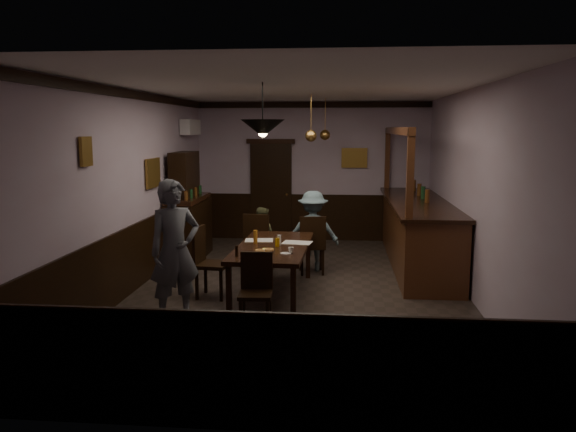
# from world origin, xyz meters

# --- Properties ---
(room) EXTENTS (5.01, 8.01, 3.01)m
(room) POSITION_xyz_m (0.00, 0.00, 1.50)
(room) COLOR #2D2621
(room) RESTS_ON ground
(dining_table) EXTENTS (1.07, 2.23, 0.75)m
(dining_table) POSITION_xyz_m (-0.35, -0.25, 0.69)
(dining_table) COLOR black
(dining_table) RESTS_ON ground
(chair_far_left) EXTENTS (0.49, 0.49, 1.02)m
(chair_far_left) POSITION_xyz_m (-0.76, 1.03, 0.56)
(chair_far_left) COLOR black
(chair_far_left) RESTS_ON ground
(chair_far_right) EXTENTS (0.49, 0.49, 1.00)m
(chair_far_right) POSITION_xyz_m (0.16, 1.00, 0.55)
(chair_far_right) COLOR black
(chair_far_right) RESTS_ON ground
(chair_near) EXTENTS (0.42, 0.42, 0.92)m
(chair_near) POSITION_xyz_m (-0.40, -1.57, 0.50)
(chair_near) COLOR black
(chair_near) RESTS_ON ground
(chair_side) EXTENTS (0.49, 0.49, 1.03)m
(chair_side) POSITION_xyz_m (-1.29, -0.41, 0.56)
(chair_side) COLOR black
(chair_side) RESTS_ON ground
(person_standing) EXTENTS (0.79, 0.75, 1.81)m
(person_standing) POSITION_xyz_m (-1.44, -1.46, 0.90)
(person_standing) COLOR #555861
(person_standing) RESTS_ON ground
(person_seated_left) EXTENTS (0.63, 0.56, 1.08)m
(person_seated_left) POSITION_xyz_m (-0.74, 1.32, 0.54)
(person_seated_left) COLOR #4E5030
(person_seated_left) RESTS_ON ground
(person_seated_right) EXTENTS (0.91, 0.55, 1.38)m
(person_seated_right) POSITION_xyz_m (0.15, 1.29, 0.69)
(person_seated_right) COLOR slate
(person_seated_right) RESTS_ON ground
(newspaper_left) EXTENTS (0.45, 0.34, 0.01)m
(newspaper_left) POSITION_xyz_m (-0.60, 0.07, 0.75)
(newspaper_left) COLOR silver
(newspaper_left) RESTS_ON dining_table
(newspaper_right) EXTENTS (0.46, 0.35, 0.01)m
(newspaper_right) POSITION_xyz_m (-0.01, -0.06, 0.75)
(newspaper_right) COLOR silver
(newspaper_right) RESTS_ON dining_table
(napkin) EXTENTS (0.15, 0.15, 0.00)m
(napkin) POSITION_xyz_m (-0.39, -0.54, 0.75)
(napkin) COLOR #FFF65D
(napkin) RESTS_ON dining_table
(saucer) EXTENTS (0.15, 0.15, 0.01)m
(saucer) POSITION_xyz_m (-0.10, -0.80, 0.76)
(saucer) COLOR white
(saucer) RESTS_ON dining_table
(coffee_cup) EXTENTS (0.08, 0.08, 0.07)m
(coffee_cup) POSITION_xyz_m (-0.04, -0.77, 0.80)
(coffee_cup) COLOR white
(coffee_cup) RESTS_ON saucer
(pastry_plate) EXTENTS (0.22, 0.22, 0.01)m
(pastry_plate) POSITION_xyz_m (-0.41, -0.77, 0.76)
(pastry_plate) COLOR white
(pastry_plate) RESTS_ON dining_table
(pastry_ring_a) EXTENTS (0.13, 0.13, 0.04)m
(pastry_ring_a) POSITION_xyz_m (-0.46, -0.80, 0.79)
(pastry_ring_a) COLOR #C68C47
(pastry_ring_a) RESTS_ON pastry_plate
(pastry_ring_b) EXTENTS (0.13, 0.13, 0.04)m
(pastry_ring_b) POSITION_xyz_m (-0.34, -0.73, 0.79)
(pastry_ring_b) COLOR #C68C47
(pastry_ring_b) RESTS_ON pastry_plate
(soda_can) EXTENTS (0.07, 0.07, 0.12)m
(soda_can) POSITION_xyz_m (-0.27, -0.33, 0.81)
(soda_can) COLOR yellow
(soda_can) RESTS_ON dining_table
(beer_glass) EXTENTS (0.06, 0.06, 0.20)m
(beer_glass) POSITION_xyz_m (-0.61, -0.17, 0.85)
(beer_glass) COLOR #BF721E
(beer_glass) RESTS_ON dining_table
(water_glass) EXTENTS (0.06, 0.06, 0.15)m
(water_glass) POSITION_xyz_m (-0.26, -0.25, 0.82)
(water_glass) COLOR silver
(water_glass) RESTS_ON dining_table
(pepper_mill) EXTENTS (0.04, 0.04, 0.14)m
(pepper_mill) POSITION_xyz_m (-0.74, -0.99, 0.82)
(pepper_mill) COLOR black
(pepper_mill) RESTS_ON dining_table
(sideboard) EXTENTS (0.54, 1.51, 2.00)m
(sideboard) POSITION_xyz_m (-2.21, 1.92, 0.80)
(sideboard) COLOR black
(sideboard) RESTS_ON ground
(bar_counter) EXTENTS (1.01, 4.36, 2.44)m
(bar_counter) POSITION_xyz_m (1.99, 1.86, 0.62)
(bar_counter) COLOR #482413
(bar_counter) RESTS_ON ground
(door_back) EXTENTS (0.90, 0.06, 2.10)m
(door_back) POSITION_xyz_m (-0.90, 3.95, 1.05)
(door_back) COLOR black
(door_back) RESTS_ON ground
(ac_unit) EXTENTS (0.20, 0.85, 0.30)m
(ac_unit) POSITION_xyz_m (-2.38, 2.90, 2.45)
(ac_unit) COLOR white
(ac_unit) RESTS_ON ground
(picture_left_small) EXTENTS (0.04, 0.28, 0.36)m
(picture_left_small) POSITION_xyz_m (-2.46, -1.60, 2.15)
(picture_left_small) COLOR olive
(picture_left_small) RESTS_ON ground
(picture_left_large) EXTENTS (0.04, 0.62, 0.48)m
(picture_left_large) POSITION_xyz_m (-2.46, 0.80, 1.70)
(picture_left_large) COLOR olive
(picture_left_large) RESTS_ON ground
(picture_back) EXTENTS (0.55, 0.04, 0.42)m
(picture_back) POSITION_xyz_m (0.90, 3.96, 1.80)
(picture_back) COLOR olive
(picture_back) RESTS_ON ground
(pendant_iron) EXTENTS (0.56, 0.56, 0.68)m
(pendant_iron) POSITION_xyz_m (-0.37, -1.05, 2.43)
(pendant_iron) COLOR black
(pendant_iron) RESTS_ON ground
(pendant_brass_mid) EXTENTS (0.20, 0.20, 0.81)m
(pendant_brass_mid) POSITION_xyz_m (0.10, 1.51, 2.30)
(pendant_brass_mid) COLOR #BF8C3F
(pendant_brass_mid) RESTS_ON ground
(pendant_brass_far) EXTENTS (0.20, 0.20, 0.81)m
(pendant_brass_far) POSITION_xyz_m (0.30, 2.87, 2.30)
(pendant_brass_far) COLOR #BF8C3F
(pendant_brass_far) RESTS_ON ground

